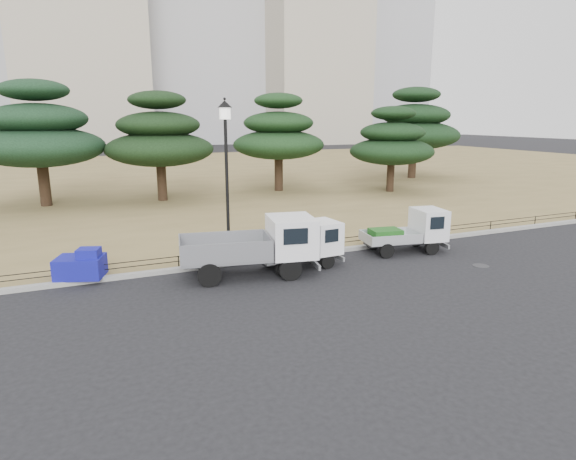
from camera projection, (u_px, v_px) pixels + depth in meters
name	position (u px, v px, depth m)	size (l,w,h in m)	color
ground	(311.00, 279.00, 16.58)	(220.00, 220.00, 0.00)	black
lawn	(164.00, 177.00, 43.90)	(120.00, 56.00, 0.15)	olive
curb	(282.00, 257.00, 18.88)	(120.00, 0.25, 0.16)	gray
truck_large	(257.00, 244.00, 16.73)	(4.89, 2.60, 2.03)	black
truck_kei_front	(305.00, 245.00, 17.74)	(3.23, 1.57, 1.66)	black
truck_kei_rear	(410.00, 231.00, 19.74)	(3.54, 1.93, 1.76)	black
street_lamp	(226.00, 154.00, 17.43)	(0.53, 0.53, 5.87)	black
pipe_fence	(280.00, 247.00, 18.93)	(38.00, 0.04, 0.40)	black
tarp_pile	(81.00, 266.00, 16.22)	(1.78, 1.52, 1.00)	#14169E
manhole	(481.00, 266.00, 18.02)	(0.60, 0.60, 0.01)	#2D2D30
pine_west_near	(39.00, 134.00, 28.51)	(7.46, 7.46, 7.46)	black
pine_center_left	(159.00, 138.00, 30.48)	(6.80, 6.80, 6.91)	black
pine_center_right	(279.00, 135.00, 34.66)	(6.58, 6.58, 6.99)	black
pine_east_near	(392.00, 143.00, 34.37)	(6.01, 6.01, 6.07)	black
pine_east_far	(414.00, 126.00, 42.09)	(7.81, 7.81, 7.85)	black
tower_east	(312.00, 26.00, 99.83)	(20.00, 18.00, 48.00)	#AAA08C
radio_tower	(428.00, 10.00, 113.51)	(1.80, 1.80, 63.00)	#D83F33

